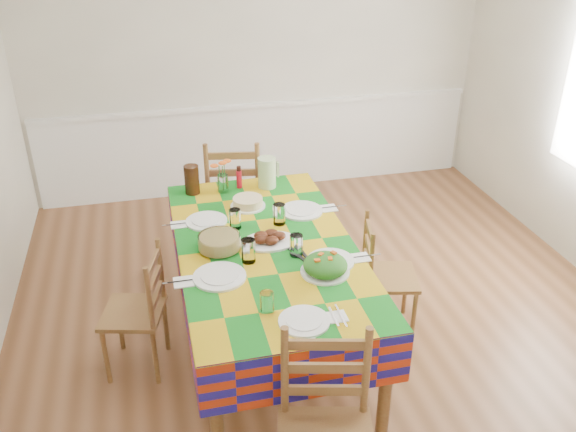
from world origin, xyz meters
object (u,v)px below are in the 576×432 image
(tea_pitcher, at_px, (192,180))
(chair_right, at_px, (384,277))
(green_pitcher, at_px, (267,173))
(chair_far, at_px, (234,197))
(meat_platter, at_px, (269,239))
(chair_left, at_px, (139,312))
(dining_table, at_px, (267,257))

(tea_pitcher, relative_size, chair_right, 0.25)
(green_pitcher, xyz_separation_m, chair_far, (-0.19, 0.45, -0.40))
(green_pitcher, height_order, chair_far, chair_far)
(meat_platter, relative_size, chair_left, 0.41)
(dining_table, relative_size, green_pitcher, 8.85)
(dining_table, distance_m, chair_right, 0.88)
(meat_platter, bearing_deg, dining_table, -134.79)
(dining_table, relative_size, chair_right, 2.39)
(green_pitcher, distance_m, chair_left, 1.41)
(chair_left, bearing_deg, dining_table, 105.25)
(dining_table, relative_size, chair_left, 2.37)
(meat_platter, distance_m, chair_far, 1.31)
(chair_far, distance_m, chair_left, 1.54)
(chair_left, distance_m, chair_right, 1.66)
(chair_far, bearing_deg, meat_platter, 101.79)
(green_pitcher, bearing_deg, chair_right, -52.48)
(meat_platter, xyz_separation_m, green_pitcher, (0.16, 0.83, 0.09))
(dining_table, distance_m, meat_platter, 0.12)
(green_pitcher, bearing_deg, dining_table, -102.20)
(meat_platter, distance_m, green_pitcher, 0.85)
(chair_right, bearing_deg, tea_pitcher, 67.69)
(meat_platter, xyz_separation_m, chair_right, (0.81, -0.01, -0.40))
(chair_far, relative_size, chair_left, 1.21)
(meat_platter, relative_size, chair_right, 0.41)
(dining_table, xyz_separation_m, meat_platter, (0.02, 0.02, 0.12))
(meat_platter, height_order, chair_left, same)
(dining_table, height_order, chair_right, chair_right)
(dining_table, bearing_deg, meat_platter, 45.21)
(chair_left, xyz_separation_m, chair_right, (1.66, 0.02, -0.00))
(green_pitcher, xyz_separation_m, chair_left, (-1.01, -0.86, -0.49))
(chair_right, bearing_deg, chair_left, 103.93)
(chair_far, bearing_deg, chair_right, 133.47)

